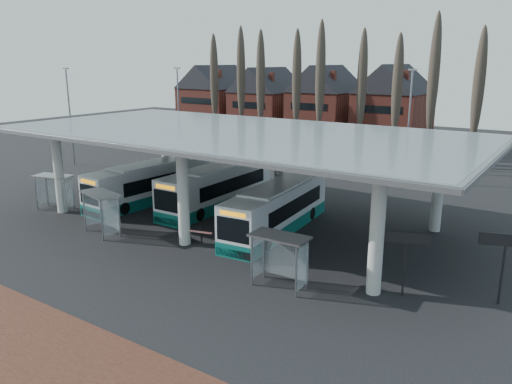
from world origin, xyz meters
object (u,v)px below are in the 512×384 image
Objects in this scene: bus_2 at (278,209)px; shelter_0 at (55,184)px; bus_1 at (218,187)px; shelter_1 at (103,204)px; bus_0 at (152,183)px; shelter_2 at (281,249)px.

bus_2 reaches higher than shelter_0.
bus_1 is 7.15m from bus_2.
shelter_1 is (7.39, -1.66, 0.08)m from shelter_0.
bus_2 is 17.17m from shelter_0.
bus_0 is at bearing -161.20° from bus_1.
bus_1 is at bearing 22.93° from shelter_0.
shelter_0 is at bearing -178.71° from shelter_1.
bus_2 is 8.40m from shelter_2.
bus_1 is at bearing 138.44° from shelter_2.
shelter_1 is at bearing -104.97° from bus_1.
bus_2 is 11.24m from shelter_1.
shelter_1 is at bearing -148.77° from bus_2.
bus_2 reaches higher than shelter_2.
shelter_1 is (2.94, -7.19, 0.51)m from bus_0.
shelter_1 is at bearing -27.11° from shelter_0.
shelter_0 is at bearing -143.47° from bus_1.
shelter_2 is (16.46, -7.58, 0.47)m from bus_0.
bus_2 is at bearing -20.21° from bus_1.
bus_1 is at bearing 155.35° from bus_2.
bus_1 is 3.94× the size of shelter_2.
bus_2 is at bearing 2.55° from shelter_0.
bus_2 reaches higher than shelter_1.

